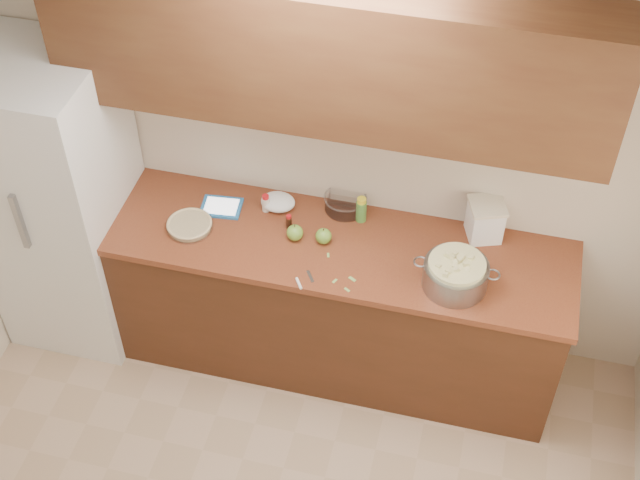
% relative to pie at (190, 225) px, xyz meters
% --- Properties ---
extents(room_shell, '(3.60, 3.60, 3.60)m').
position_rel_pie_xyz_m(room_shell, '(0.68, -1.41, 0.36)').
color(room_shell, tan).
rests_on(room_shell, ground).
extents(counter_run, '(2.64, 0.68, 0.92)m').
position_rel_pie_xyz_m(counter_run, '(0.68, 0.07, -0.48)').
color(counter_run, '#482414').
rests_on(counter_run, ground).
extents(upper_cabinets, '(2.60, 0.34, 0.70)m').
position_rel_pie_xyz_m(upper_cabinets, '(0.68, 0.22, 1.01)').
color(upper_cabinets, '#513018').
rests_on(upper_cabinets, room_shell).
extents(fridge, '(0.70, 0.70, 1.80)m').
position_rel_pie_xyz_m(fridge, '(-0.76, 0.03, -0.04)').
color(fridge, silver).
rests_on(fridge, ground).
extents(pie, '(0.25, 0.25, 0.04)m').
position_rel_pie_xyz_m(pie, '(0.00, 0.00, 0.00)').
color(pie, silver).
rests_on(pie, counter_run).
extents(colander, '(0.42, 0.32, 0.16)m').
position_rel_pie_xyz_m(colander, '(1.40, -0.06, 0.06)').
color(colander, gray).
rests_on(colander, counter_run).
extents(flour_canister, '(0.22, 0.22, 0.22)m').
position_rel_pie_xyz_m(flour_canister, '(1.49, 0.32, 0.09)').
color(flour_canister, white).
rests_on(flour_canister, counter_run).
extents(tablet, '(0.23, 0.18, 0.02)m').
position_rel_pie_xyz_m(tablet, '(0.11, 0.18, -0.01)').
color(tablet, '#246CB0').
rests_on(tablet, counter_run).
extents(paring_knife, '(0.10, 0.14, 0.01)m').
position_rel_pie_xyz_m(paring_knife, '(0.66, -0.23, -0.01)').
color(paring_knife, gray).
rests_on(paring_knife, counter_run).
extents(lemon_bottle, '(0.06, 0.06, 0.15)m').
position_rel_pie_xyz_m(lemon_bottle, '(0.86, 0.28, 0.05)').
color(lemon_bottle, '#4C8C38').
rests_on(lemon_bottle, counter_run).
extents(cinnamon_shaker, '(0.04, 0.04, 0.10)m').
position_rel_pie_xyz_m(cinnamon_shaker, '(0.35, 0.23, 0.03)').
color(cinnamon_shaker, beige).
rests_on(cinnamon_shaker, counter_run).
extents(vanilla_bottle, '(0.03, 0.03, 0.09)m').
position_rel_pie_xyz_m(vanilla_bottle, '(0.50, 0.13, 0.02)').
color(vanilla_bottle, black).
rests_on(vanilla_bottle, counter_run).
extents(mixing_bowl, '(0.23, 0.23, 0.09)m').
position_rel_pie_xyz_m(mixing_bowl, '(0.76, 0.34, 0.03)').
color(mixing_bowl, silver).
rests_on(mixing_bowl, counter_run).
extents(paper_towel, '(0.20, 0.17, 0.08)m').
position_rel_pie_xyz_m(paper_towel, '(0.41, 0.26, 0.02)').
color(paper_towel, white).
rests_on(paper_towel, counter_run).
extents(apple_left, '(0.09, 0.09, 0.10)m').
position_rel_pie_xyz_m(apple_left, '(0.55, 0.06, 0.02)').
color(apple_left, olive).
rests_on(apple_left, counter_run).
extents(apple_center, '(0.08, 0.08, 0.10)m').
position_rel_pie_xyz_m(apple_center, '(0.70, 0.07, 0.02)').
color(apple_center, olive).
rests_on(apple_center, counter_run).
extents(peel_a, '(0.02, 0.03, 0.00)m').
position_rel_pie_xyz_m(peel_a, '(0.75, -0.02, -0.02)').
color(peel_a, '#87B357').
rests_on(peel_a, counter_run).
extents(peel_b, '(0.03, 0.03, 0.00)m').
position_rel_pie_xyz_m(peel_b, '(0.89, -0.22, -0.02)').
color(peel_b, '#87B357').
rests_on(peel_b, counter_run).
extents(peel_c, '(0.04, 0.03, 0.00)m').
position_rel_pie_xyz_m(peel_c, '(0.90, -0.15, -0.02)').
color(peel_c, '#87B357').
rests_on(peel_c, counter_run).
extents(peel_d, '(0.02, 0.03, 0.00)m').
position_rel_pie_xyz_m(peel_d, '(0.82, -0.18, -0.02)').
color(peel_d, '#87B357').
rests_on(peel_d, counter_run).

